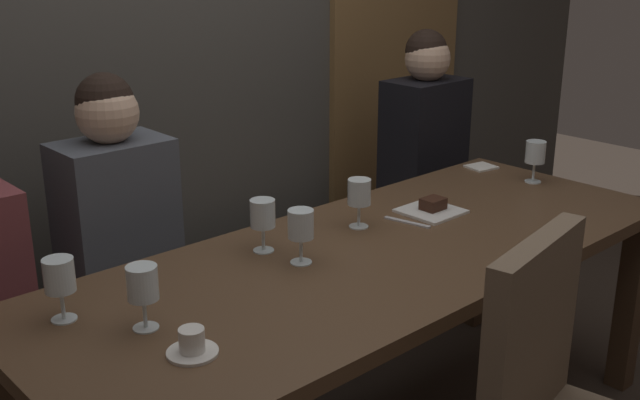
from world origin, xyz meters
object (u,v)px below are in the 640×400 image
(dining_table, at_px, (373,277))
(espresso_cup, at_px, (192,344))
(wine_glass_near_right, at_px, (59,277))
(dessert_plate, at_px, (432,208))
(diner_bearded, at_px, (115,201))
(wine_glass_end_left, at_px, (359,194))
(wine_glass_center_front, at_px, (263,216))
(diner_far_end, at_px, (424,127))
(fork_on_table, at_px, (407,222))
(wine_glass_far_right, at_px, (535,154))
(banquette_bench, at_px, (241,322))
(wine_glass_far_left, at_px, (143,285))
(wine_glass_end_right, at_px, (301,226))

(dining_table, bearing_deg, espresso_cup, -168.84)
(wine_glass_near_right, height_order, dessert_plate, wine_glass_near_right)
(diner_bearded, bearing_deg, wine_glass_near_right, -129.39)
(wine_glass_end_left, xyz_separation_m, espresso_cup, (-0.86, -0.32, -0.09))
(diner_bearded, distance_m, wine_glass_center_front, 0.55)
(diner_far_end, relative_size, wine_glass_center_front, 5.02)
(fork_on_table, bearing_deg, dining_table, -172.66)
(wine_glass_center_front, bearing_deg, wine_glass_far_right, -7.37)
(wine_glass_center_front, distance_m, wine_glass_far_right, 1.23)
(diner_bearded, height_order, fork_on_table, diner_bearded)
(banquette_bench, height_order, wine_glass_far_left, wine_glass_far_left)
(diner_bearded, distance_m, dessert_plate, 1.07)
(wine_glass_center_front, height_order, dessert_plate, wine_glass_center_front)
(diner_bearded, bearing_deg, wine_glass_end_right, -69.12)
(dining_table, height_order, diner_far_end, diner_far_end)
(wine_glass_center_front, bearing_deg, espresso_cup, -143.41)
(banquette_bench, bearing_deg, fork_on_table, -67.05)
(wine_glass_end_right, bearing_deg, dining_table, -19.58)
(espresso_cup, bearing_deg, wine_glass_end_left, 20.58)
(wine_glass_end_right, relative_size, espresso_cup, 1.37)
(wine_glass_end_left, distance_m, fork_on_table, 0.20)
(wine_glass_end_left, distance_m, espresso_cup, 0.93)
(diner_bearded, height_order, dessert_plate, diner_bearded)
(diner_bearded, relative_size, wine_glass_end_right, 4.86)
(dining_table, height_order, espresso_cup, espresso_cup)
(diner_bearded, relative_size, wine_glass_far_right, 4.86)
(wine_glass_far_right, bearing_deg, wine_glass_end_right, 179.43)
(dining_table, height_order, wine_glass_center_front, wine_glass_center_front)
(wine_glass_center_front, height_order, espresso_cup, wine_glass_center_front)
(dining_table, bearing_deg, diner_bearded, 122.95)
(diner_far_end, distance_m, wine_glass_end_right, 1.41)
(wine_glass_end_right, distance_m, wine_glass_center_front, 0.15)
(diner_far_end, bearing_deg, diner_bearded, 178.61)
(dining_table, bearing_deg, diner_far_end, 33.40)
(dining_table, bearing_deg, wine_glass_center_front, 137.81)
(wine_glass_center_front, relative_size, espresso_cup, 1.37)
(diner_far_end, distance_m, wine_glass_center_front, 1.37)
(diner_far_end, bearing_deg, dessert_plate, -137.85)
(wine_glass_far_right, relative_size, dessert_plate, 0.86)
(diner_bearded, height_order, espresso_cup, diner_bearded)
(wine_glass_far_right, bearing_deg, espresso_cup, -172.84)
(diner_bearded, bearing_deg, fork_on_table, -41.01)
(diner_bearded, xyz_separation_m, diner_far_end, (1.51, -0.04, 0.01))
(wine_glass_end_left, bearing_deg, banquette_bench, 102.06)
(dining_table, height_order, wine_glass_end_left, wine_glass_end_left)
(diner_far_end, relative_size, espresso_cup, 6.86)
(dining_table, xyz_separation_m, wine_glass_far_right, (0.97, 0.07, 0.20))
(dining_table, relative_size, banquette_bench, 0.88)
(dining_table, xyz_separation_m, dessert_plate, (0.40, 0.11, 0.10))
(fork_on_table, bearing_deg, wine_glass_near_right, 161.86)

